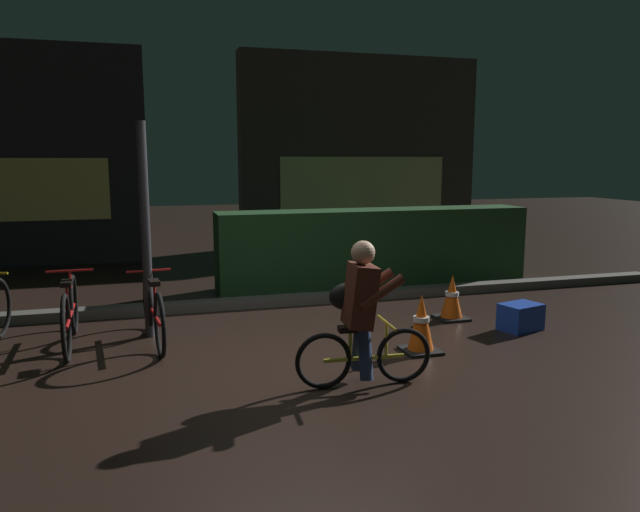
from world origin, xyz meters
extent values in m
plane|color=black|center=(0.00, 0.00, 0.00)|extent=(40.00, 40.00, 0.00)
cube|color=#56544F|center=(0.00, 2.20, 0.06)|extent=(12.00, 0.24, 0.12)
cube|color=#214723|center=(1.80, 3.10, 0.58)|extent=(4.80, 0.70, 1.15)
cube|color=#262328|center=(-3.72, 6.50, 1.96)|extent=(4.51, 0.50, 3.92)
cube|color=#F2D172|center=(-3.72, 6.23, 1.37)|extent=(3.15, 0.04, 1.10)
cube|color=#383330|center=(3.03, 7.20, 2.05)|extent=(5.29, 0.50, 4.10)
cube|color=#BFCC8C|center=(3.03, 6.93, 1.40)|extent=(3.70, 0.04, 1.10)
cylinder|color=#2D2D33|center=(-1.55, 1.20, 1.15)|extent=(0.10, 0.10, 2.29)
torus|color=black|center=(-2.34, 1.54, 0.33)|extent=(0.07, 0.66, 0.66)
torus|color=black|center=(-2.30, 0.56, 0.33)|extent=(0.07, 0.66, 0.66)
cylinder|color=#B21919|center=(-2.32, 1.05, 0.33)|extent=(0.07, 0.99, 0.04)
cylinder|color=#B21919|center=(-2.32, 0.88, 0.51)|extent=(0.03, 0.03, 0.37)
cube|color=black|center=(-2.32, 0.88, 0.70)|extent=(0.11, 0.20, 0.05)
cylinder|color=#B21919|center=(-2.33, 1.32, 0.54)|extent=(0.03, 0.03, 0.42)
cylinder|color=#B21919|center=(-2.33, 1.32, 0.75)|extent=(0.46, 0.04, 0.02)
torus|color=black|center=(-1.56, 1.40, 0.32)|extent=(0.11, 0.65, 0.65)
torus|color=black|center=(-1.45, 0.45, 0.32)|extent=(0.11, 0.65, 0.65)
cylinder|color=#B21919|center=(-1.50, 0.93, 0.32)|extent=(0.14, 0.96, 0.04)
cylinder|color=#B21919|center=(-1.49, 0.76, 0.50)|extent=(0.03, 0.03, 0.36)
cube|color=black|center=(-1.49, 0.76, 0.68)|extent=(0.12, 0.21, 0.05)
cylinder|color=#B21919|center=(-1.53, 1.19, 0.53)|extent=(0.03, 0.03, 0.41)
cylinder|color=#B21919|center=(-1.53, 1.19, 0.73)|extent=(0.46, 0.07, 0.02)
cube|color=black|center=(1.04, -0.10, 0.01)|extent=(0.36, 0.36, 0.03)
cone|color=#EA560F|center=(1.04, -0.10, 0.31)|extent=(0.26, 0.26, 0.56)
cylinder|color=white|center=(1.04, -0.10, 0.34)|extent=(0.16, 0.16, 0.05)
cube|color=black|center=(1.94, 0.93, 0.01)|extent=(0.36, 0.36, 0.03)
cone|color=#EA560F|center=(1.94, 0.93, 0.28)|extent=(0.26, 0.26, 0.51)
cylinder|color=white|center=(1.94, 0.93, 0.31)|extent=(0.16, 0.16, 0.05)
cube|color=#193DB7|center=(2.46, 0.30, 0.15)|extent=(0.51, 0.42, 0.30)
torus|color=black|center=(0.54, -0.82, 0.24)|extent=(0.49, 0.08, 0.48)
torus|color=black|center=(-0.17, -0.77, 0.24)|extent=(0.49, 0.08, 0.48)
cylinder|color=gold|center=(0.18, -0.79, 0.24)|extent=(0.70, 0.08, 0.04)
cylinder|color=gold|center=(0.06, -0.78, 0.37)|extent=(0.03, 0.03, 0.26)
cube|color=black|center=(0.06, -0.78, 0.51)|extent=(0.21, 0.11, 0.05)
cylinder|color=gold|center=(0.38, -0.81, 0.39)|extent=(0.03, 0.03, 0.30)
cylinder|color=gold|center=(0.38, -0.81, 0.54)|extent=(0.06, 0.46, 0.02)
cylinder|color=navy|center=(0.17, -0.69, 0.30)|extent=(0.12, 0.21, 0.42)
cylinder|color=navy|center=(0.16, -0.89, 0.30)|extent=(0.12, 0.21, 0.42)
cube|color=#512319|center=(0.14, -0.79, 0.79)|extent=(0.28, 0.34, 0.54)
sphere|color=tan|center=(0.16, -0.79, 1.15)|extent=(0.20, 0.20, 0.20)
cylinder|color=#512319|center=(0.29, -0.66, 0.84)|extent=(0.40, 0.11, 0.29)
cylinder|color=#512319|center=(0.27, -0.94, 0.84)|extent=(0.40, 0.11, 0.29)
ellipsoid|color=black|center=(0.10, -0.59, 0.74)|extent=(0.33, 0.18, 0.24)
camera|label=1|loc=(-1.54, -5.37, 1.91)|focal=33.76mm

